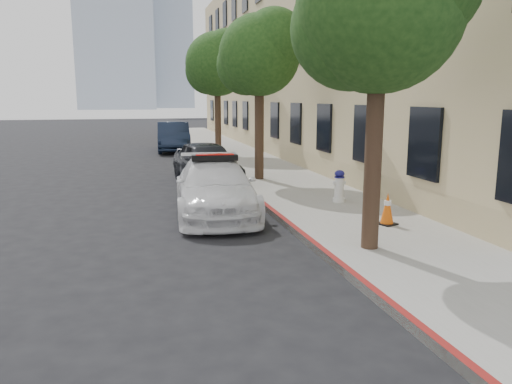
{
  "coord_description": "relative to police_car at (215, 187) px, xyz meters",
  "views": [
    {
      "loc": [
        -1.17,
        -9.88,
        2.8
      ],
      "look_at": [
        1.13,
        -0.66,
        1.0
      ],
      "focal_mm": 35.0,
      "sensor_mm": 36.0,
      "label": 1
    }
  ],
  "objects": [
    {
      "name": "tower_right",
      "position": [
        8.25,
        133.12,
        21.33
      ],
      "size": [
        14.0,
        14.0,
        44.0
      ],
      "primitive_type": "cube",
      "color": "#9EA8B7",
      "rests_on": "ground"
    },
    {
      "name": "parked_car_mid",
      "position": [
        0.45,
        4.45,
        0.03
      ],
      "size": [
        2.14,
        4.29,
        1.4
      ],
      "primitive_type": "imported",
      "rotation": [
        0.0,
        0.0,
        0.12
      ],
      "color": "black",
      "rests_on": "ground"
    },
    {
      "name": "fire_hydrant",
      "position": [
        3.22,
        -0.03,
        -0.11
      ],
      "size": [
        0.34,
        0.32,
        0.83
      ],
      "rotation": [
        0.0,
        0.0,
        0.08
      ],
      "color": "white",
      "rests_on": "sidewalk"
    },
    {
      "name": "ground",
      "position": [
        -0.75,
        -1.88,
        -0.67
      ],
      "size": [
        120.0,
        120.0,
        0.0
      ],
      "primitive_type": "plane",
      "color": "black",
      "rests_on": "ground"
    },
    {
      "name": "traffic_cone",
      "position": [
        3.28,
        -2.45,
        -0.18
      ],
      "size": [
        0.46,
        0.46,
        0.69
      ],
      "rotation": [
        0.0,
        0.0,
        0.37
      ],
      "color": "black",
      "rests_on": "sidewalk"
    },
    {
      "name": "building",
      "position": [
        8.45,
        13.12,
        4.33
      ],
      "size": [
        8.0,
        36.0,
        10.0
      ],
      "primitive_type": "cube",
      "color": "#CBB882",
      "rests_on": "ground"
    },
    {
      "name": "sidewalk",
      "position": [
        2.85,
        8.12,
        -0.59
      ],
      "size": [
        3.2,
        50.0,
        0.15
      ],
      "primitive_type": "cube",
      "color": "gray",
      "rests_on": "ground"
    },
    {
      "name": "parked_car_far",
      "position": [
        0.25,
        15.02,
        0.1
      ],
      "size": [
        1.9,
        4.73,
        1.53
      ],
      "primitive_type": "imported",
      "rotation": [
        0.0,
        0.0,
        -0.06
      ],
      "color": "#141E32",
      "rests_on": "ground"
    },
    {
      "name": "tree_far",
      "position": [
        2.18,
        12.1,
        3.72
      ],
      "size": [
        3.1,
        3.0,
        5.81
      ],
      "color": "black",
      "rests_on": "sidewalk"
    },
    {
      "name": "tree_near",
      "position": [
        2.18,
        -3.9,
        3.61
      ],
      "size": [
        2.92,
        2.82,
        5.62
      ],
      "color": "black",
      "rests_on": "sidewalk"
    },
    {
      "name": "police_car",
      "position": [
        0.0,
        0.0,
        0.0
      ],
      "size": [
        2.24,
        4.71,
        1.48
      ],
      "rotation": [
        0.0,
        0.0,
        -0.08
      ],
      "color": "white",
      "rests_on": "ground"
    },
    {
      "name": "curb_strip",
      "position": [
        1.31,
        8.12,
        -0.59
      ],
      "size": [
        0.12,
        50.0,
        0.15
      ],
      "primitive_type": "cube",
      "color": "maroon",
      "rests_on": "ground"
    },
    {
      "name": "tree_mid",
      "position": [
        2.18,
        4.1,
        3.49
      ],
      "size": [
        2.77,
        2.64,
        5.43
      ],
      "color": "black",
      "rests_on": "sidewalk"
    }
  ]
}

